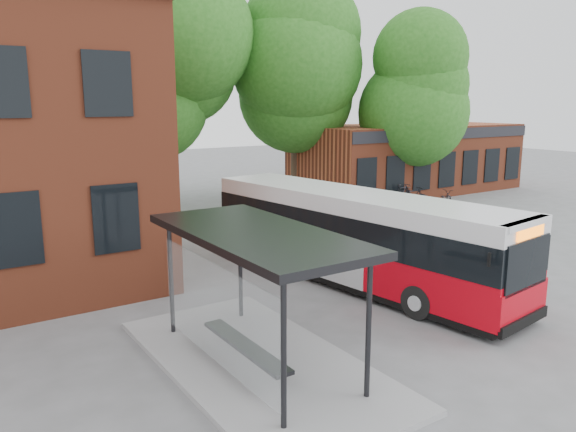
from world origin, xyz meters
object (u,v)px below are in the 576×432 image
bicycle_7 (402,194)px  bicycle_4 (391,204)px  bicycle_0 (339,205)px  bicycle_2 (370,206)px  bicycle_6 (400,198)px  bus_shelter (257,299)px  bicycle_extra_0 (444,199)px  bicycle_1 (371,206)px  bicycle_5 (413,198)px  city_bus (354,238)px  bicycle_3 (380,203)px

bicycle_7 → bicycle_4: bearing=111.1°
bicycle_0 → bicycle_2: bearing=-141.6°
bicycle_0 → bicycle_6: bearing=-95.0°
bus_shelter → bicycle_extra_0: (17.10, 10.01, -1.02)m
bicycle_4 → bicycle_extra_0: size_ratio=1.13×
bicycle_1 → bicycle_2: (-0.04, 0.10, -0.01)m
bicycle_5 → bicycle_4: bearing=116.5°
bicycle_5 → bicycle_extra_0: bicycle_5 is taller
bicycle_1 → bicycle_extra_0: size_ratio=1.03×
city_bus → bicycle_5: 12.74m
city_bus → bicycle_1: size_ratio=6.45×
bicycle_3 → bicycle_2: bearing=110.4°
bicycle_extra_0 → city_bus: bearing=104.6°
bus_shelter → bicycle_0: bus_shelter is taller
bicycle_2 → bicycle_4: bicycle_2 is taller
bicycle_6 → bicycle_extra_0: size_ratio=0.97×
bus_shelter → bicycle_4: 16.91m
city_bus → bicycle_2: city_bus is taller
bicycle_4 → bicycle_extra_0: bearing=-68.8°
bicycle_4 → bicycle_7: bearing=-32.1°
bicycle_3 → bus_shelter: bearing=132.9°
bicycle_1 → bicycle_5: 3.19m
bicycle_0 → bicycle_extra_0: size_ratio=1.17×
bicycle_3 → bicycle_extra_0: 3.95m
bicycle_0 → bicycle_extra_0: (5.88, -1.31, -0.07)m
bicycle_3 → bicycle_7: bicycle_7 is taller
bicycle_6 → bicycle_extra_0: 2.21m
bicycle_0 → bicycle_1: 1.54m
bicycle_0 → bicycle_extra_0: bicycle_0 is taller
city_bus → bicycle_4: (8.26, 7.01, -0.89)m
bicycle_6 → bicycle_7: bicycle_7 is taller
bicycle_0 → bicycle_6: 4.36m
city_bus → bicycle_3: (7.98, 7.45, -0.86)m
bicycle_0 → bicycle_5: size_ratio=1.03×
bicycle_1 → bicycle_extra_0: 4.79m
bicycle_1 → bicycle_5: bearing=-79.4°
bicycle_2 → bicycle_5: bearing=-69.9°
city_bus → bicycle_1: (7.10, 7.09, -0.87)m
bicycle_2 → bicycle_7: 3.85m
bicycle_6 → bicycle_0: bearing=104.4°
bus_shelter → bicycle_0: size_ratio=3.68×
city_bus → bicycle_1: city_bus is taller
bicycle_2 → bicycle_0: bearing=61.7°
bicycle_5 → bicycle_6: (0.08, 0.96, -0.14)m
bicycle_1 → bicycle_2: size_ratio=0.89×
bicycle_2 → bicycle_5: bicycle_5 is taller
bicycle_1 → bicycle_2: bicycle_1 is taller
bicycle_4 → bicycle_6: bearing=-31.7°
bus_shelter → bicycle_4: bearing=37.0°
bicycle_0 → bicycle_3: size_ratio=1.13×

